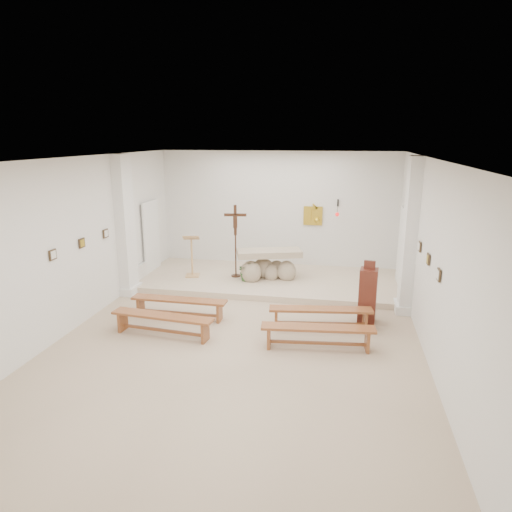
% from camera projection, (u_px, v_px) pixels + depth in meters
% --- Properties ---
extents(ground, '(7.00, 10.00, 0.00)m').
position_uv_depth(ground, '(241.00, 335.00, 9.20)').
color(ground, '#C1A98B').
rests_on(ground, ground).
extents(wall_left, '(0.02, 10.00, 3.50)m').
position_uv_depth(wall_left, '(75.00, 244.00, 9.39)').
color(wall_left, silver).
rests_on(wall_left, ground).
extents(wall_right, '(0.02, 10.00, 3.50)m').
position_uv_depth(wall_right, '(431.00, 260.00, 8.12)').
color(wall_right, silver).
rests_on(wall_right, ground).
extents(wall_back, '(7.00, 0.02, 3.50)m').
position_uv_depth(wall_back, '(278.00, 211.00, 13.50)').
color(wall_back, silver).
rests_on(wall_back, ground).
extents(ceiling, '(7.00, 10.00, 0.02)m').
position_uv_depth(ceiling, '(240.00, 159.00, 8.31)').
color(ceiling, silver).
rests_on(ceiling, wall_back).
extents(sanctuary_platform, '(6.98, 3.00, 0.15)m').
position_uv_depth(sanctuary_platform, '(269.00, 280.00, 12.51)').
color(sanctuary_platform, '#C6B198').
rests_on(sanctuary_platform, ground).
extents(pilaster_left, '(0.26, 0.55, 3.50)m').
position_uv_depth(pilaster_left, '(125.00, 226.00, 11.27)').
color(pilaster_left, white).
rests_on(pilaster_left, ground).
extents(pilaster_right, '(0.26, 0.55, 3.50)m').
position_uv_depth(pilaster_right, '(410.00, 237.00, 10.04)').
color(pilaster_right, white).
rests_on(pilaster_right, ground).
extents(gold_wall_relief, '(0.55, 0.04, 0.55)m').
position_uv_depth(gold_wall_relief, '(313.00, 216.00, 13.30)').
color(gold_wall_relief, gold).
rests_on(gold_wall_relief, wall_back).
extents(sanctuary_lamp, '(0.11, 0.36, 0.44)m').
position_uv_depth(sanctuary_lamp, '(337.00, 212.00, 12.90)').
color(sanctuary_lamp, black).
rests_on(sanctuary_lamp, wall_back).
extents(station_frame_left_front, '(0.03, 0.20, 0.20)m').
position_uv_depth(station_frame_left_front, '(53.00, 255.00, 8.63)').
color(station_frame_left_front, '#392A19').
rests_on(station_frame_left_front, wall_left).
extents(station_frame_left_mid, '(0.03, 0.20, 0.20)m').
position_uv_depth(station_frame_left_mid, '(82.00, 243.00, 9.58)').
color(station_frame_left_mid, '#392A19').
rests_on(station_frame_left_mid, wall_left).
extents(station_frame_left_rear, '(0.03, 0.20, 0.20)m').
position_uv_depth(station_frame_left_rear, '(106.00, 233.00, 10.53)').
color(station_frame_left_rear, '#392A19').
rests_on(station_frame_left_rear, wall_left).
extents(station_frame_right_front, '(0.03, 0.20, 0.20)m').
position_uv_depth(station_frame_right_front, '(439.00, 275.00, 7.37)').
color(station_frame_right_front, '#392A19').
rests_on(station_frame_right_front, wall_right).
extents(station_frame_right_mid, '(0.03, 0.20, 0.20)m').
position_uv_depth(station_frame_right_mid, '(428.00, 259.00, 8.32)').
color(station_frame_right_mid, '#392A19').
rests_on(station_frame_right_mid, wall_right).
extents(station_frame_right_rear, '(0.03, 0.20, 0.20)m').
position_uv_depth(station_frame_right_rear, '(420.00, 247.00, 9.27)').
color(station_frame_right_rear, '#392A19').
rests_on(station_frame_right_rear, wall_right).
extents(radiator_left, '(0.10, 0.85, 0.52)m').
position_uv_depth(radiator_left, '(139.00, 275.00, 12.32)').
color(radiator_left, silver).
rests_on(radiator_left, ground).
extents(radiator_right, '(0.10, 0.85, 0.52)m').
position_uv_depth(radiator_right, '(403.00, 290.00, 11.07)').
color(radiator_right, silver).
rests_on(radiator_right, ground).
extents(altar, '(1.82, 1.13, 0.88)m').
position_uv_depth(altar, '(268.00, 267.00, 12.30)').
color(altar, tan).
rests_on(altar, sanctuary_platform).
extents(lectern, '(0.50, 0.45, 1.21)m').
position_uv_depth(lectern, '(192.00, 255.00, 12.45)').
color(lectern, tan).
rests_on(lectern, sanctuary_platform).
extents(crucifix_stand, '(0.60, 0.26, 1.98)m').
position_uv_depth(crucifix_stand, '(235.00, 236.00, 12.30)').
color(crucifix_stand, '#3E2013').
rests_on(crucifix_stand, sanctuary_platform).
extents(potted_plant, '(0.64, 0.63, 0.54)m').
position_uv_depth(potted_plant, '(247.00, 271.00, 12.16)').
color(potted_plant, '#285220').
rests_on(potted_plant, sanctuary_platform).
extents(donation_pedestal, '(0.41, 0.41, 1.37)m').
position_uv_depth(donation_pedestal, '(368.00, 295.00, 9.75)').
color(donation_pedestal, '#5A2419').
rests_on(donation_pedestal, ground).
extents(bench_left_front, '(2.13, 0.37, 0.45)m').
position_uv_depth(bench_left_front, '(179.00, 303.00, 10.01)').
color(bench_left_front, brown).
rests_on(bench_left_front, ground).
extents(bench_right_front, '(2.15, 0.62, 0.45)m').
position_uv_depth(bench_right_front, '(321.00, 313.00, 9.45)').
color(bench_right_front, brown).
rests_on(bench_right_front, ground).
extents(bench_left_second, '(2.15, 0.56, 0.45)m').
position_uv_depth(bench_left_second, '(162.00, 320.00, 9.10)').
color(bench_left_second, brown).
rests_on(bench_left_second, ground).
extents(bench_right_second, '(2.15, 0.55, 0.45)m').
position_uv_depth(bench_right_second, '(318.00, 332.00, 8.54)').
color(bench_right_second, brown).
rests_on(bench_right_second, ground).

